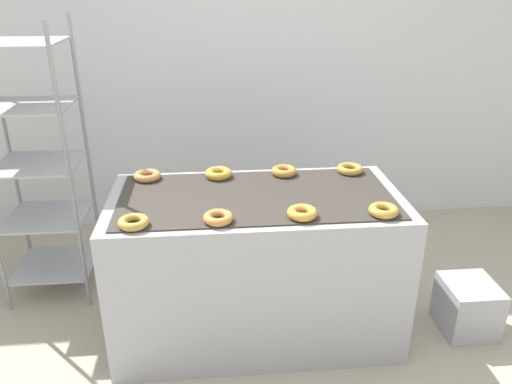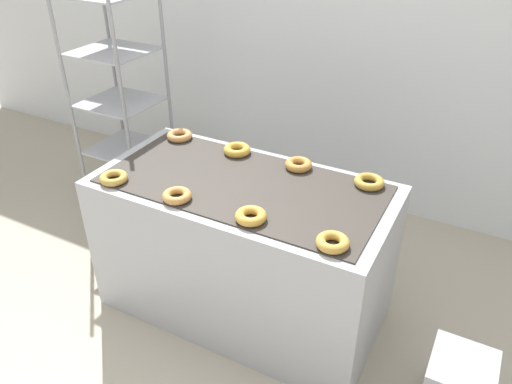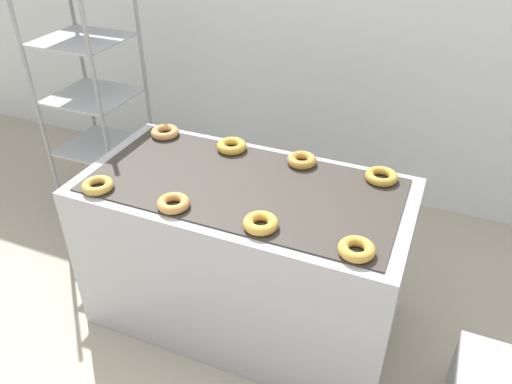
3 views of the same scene
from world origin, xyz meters
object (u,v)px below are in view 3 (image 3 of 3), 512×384
Objects in this scene: donut_near_midleft at (173,203)px; donut_far_midleft at (232,146)px; donut_near_midright at (261,223)px; donut_far_left at (165,132)px; donut_near_left at (98,185)px; baking_rack_cart at (93,96)px; fryer_machine at (245,255)px; donut_near_right at (357,249)px; donut_far_midright at (302,160)px; donut_far_right at (381,176)px.

donut_near_midleft is 0.56m from donut_far_midleft.
donut_far_left is at bearing 144.88° from donut_near_midright.
donut_near_midleft is 0.40m from donut_near_midright.
baking_rack_cart is at bearing 129.07° from donut_near_left.
donut_far_left reaches higher than donut_near_left.
fryer_machine is 10.19× the size of donut_far_left.
baking_rack_cart is 11.12× the size of donut_far_midleft.
donut_near_midleft is at bearing -55.62° from donut_far_left.
donut_near_right is 0.93× the size of donut_far_midleft.
donut_far_midleft is (0.41, 0.57, 0.00)m from donut_near_left.
donut_far_midleft is (-0.19, 0.28, 0.45)m from fryer_machine.
donut_far_midright reaches higher than donut_near_left.
fryer_machine is 0.79m from donut_far_right.
donut_near_midright is at bearing -54.85° from donut_far_midleft.
donut_far_midleft is at bearing 144.50° from donut_near_right.
baking_rack_cart is 11.92× the size of donut_near_right.
baking_rack_cart is 11.24× the size of donut_far_right.
donut_near_right is (1.19, 0.01, 0.00)m from donut_near_left.
donut_far_right is (0.38, 0.56, -0.00)m from donut_near_midright.
baking_rack_cart is 1.49m from donut_far_midright.
donut_far_midright is (0.19, 0.28, 0.45)m from fryer_machine.
donut_far_midright is (-0.41, 0.56, 0.00)m from donut_near_right.
fryer_machine is 0.56m from donut_near_midright.
fryer_machine is 0.90× the size of baking_rack_cart.
donut_near_midright is 0.96× the size of donut_far_left.
donut_near_midright is at bearing -89.23° from donut_far_midright.
donut_far_midleft is (-0.79, 0.56, 0.00)m from donut_near_right.
donut_near_left is at bearing -178.65° from donut_near_midleft.
donut_near_right is 0.97m from donut_far_midleft.
donut_near_left is 0.79m from donut_near_midright.
donut_near_midleft is at bearing -178.27° from donut_near_midright.
donut_near_left is 0.99× the size of donut_far_midright.
baking_rack_cart is 11.74× the size of donut_near_midright.
donut_near_midright is 0.96× the size of donut_far_right.
donut_near_midright reaches higher than fryer_machine.
fryer_machine is 0.56m from donut_far_midright.
donut_near_right is at bearing -88.59° from donut_far_right.
donut_far_midright is at bearing 36.17° from donut_near_left.
donut_near_left is at bearing -178.46° from donut_near_midright.
donut_near_midleft is (1.07, -0.82, 0.00)m from baking_rack_cart.
baking_rack_cart reaches higher than donut_near_right.
fryer_machine is at bearing -22.94° from baking_rack_cart.
donut_near_left is 0.58m from donut_far_left.
donut_near_midright is 0.97m from donut_far_left.
baking_rack_cart is 11.80× the size of donut_far_midright.
donut_far_midleft is 0.77m from donut_far_right.
donut_near_right is (0.80, 0.00, 0.00)m from donut_near_midleft.
donut_far_midright is (-0.01, 0.55, 0.00)m from donut_near_midright.
donut_near_right is at bearing -54.24° from donut_far_midright.
fryer_machine is at bearing -25.60° from donut_far_left.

